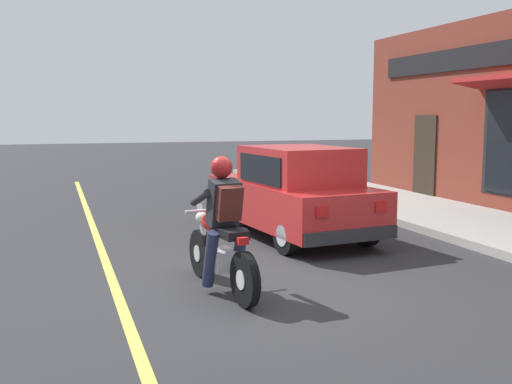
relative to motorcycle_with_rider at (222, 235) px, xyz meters
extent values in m
plane|color=#2B2B2D|center=(0.59, -0.01, -0.68)|extent=(80.00, 80.00, 0.00)
cube|color=#9E9B93|center=(5.59, 2.99, -0.61)|extent=(2.60, 22.00, 0.14)
cube|color=#D1C64C|center=(-1.21, 2.99, -0.67)|extent=(0.12, 19.80, 0.01)
cube|color=#2D2319|center=(6.87, 5.96, 0.37)|extent=(0.04, 0.90, 2.10)
cylinder|color=black|center=(-0.09, 0.72, -0.37)|extent=(0.17, 0.63, 0.62)
cylinder|color=silver|center=(-0.09, 0.72, -0.37)|extent=(0.14, 0.23, 0.22)
cylinder|color=black|center=(0.08, -0.67, -0.37)|extent=(0.17, 0.63, 0.62)
cylinder|color=silver|center=(0.08, -0.67, -0.37)|extent=(0.14, 0.23, 0.22)
cube|color=silver|center=(0.00, -0.03, -0.29)|extent=(0.32, 0.43, 0.24)
ellipsoid|color=#B21919|center=(-0.03, 0.22, 0.12)|extent=(0.36, 0.55, 0.24)
cube|color=black|center=(0.03, -0.26, 0.08)|extent=(0.32, 0.59, 0.10)
cylinder|color=silver|center=(-0.07, 0.62, -0.05)|extent=(0.11, 0.33, 0.68)
cylinder|color=silver|center=(-0.06, 0.50, 0.23)|extent=(0.56, 0.10, 0.04)
sphere|color=silver|center=(-0.08, 0.67, 0.11)|extent=(0.16, 0.16, 0.16)
cylinder|color=silver|center=(0.21, -0.41, -0.39)|extent=(0.14, 0.56, 0.08)
cube|color=red|center=(0.07, -0.62, 0.05)|extent=(0.13, 0.07, 0.08)
cylinder|color=#282D4C|center=(-0.17, -0.12, -0.25)|extent=(0.18, 0.36, 0.71)
cylinder|color=#282D4C|center=(0.19, -0.08, -0.25)|extent=(0.18, 0.36, 0.71)
cube|color=#232328|center=(0.01, -0.08, 0.40)|extent=(0.38, 0.36, 0.57)
cylinder|color=#232328|center=(-0.22, 0.14, 0.44)|extent=(0.15, 0.53, 0.26)
cylinder|color=#232328|center=(0.18, 0.18, 0.44)|extent=(0.15, 0.53, 0.26)
sphere|color=#A51919|center=(0.00, -0.02, 0.81)|extent=(0.26, 0.26, 0.26)
cube|color=#4C1E19|center=(0.03, -0.24, 0.42)|extent=(0.31, 0.27, 0.42)
cylinder|color=black|center=(1.17, 3.89, -0.38)|extent=(0.24, 0.62, 0.60)
cylinder|color=silver|center=(1.17, 3.89, -0.38)|extent=(0.23, 0.35, 0.33)
cylinder|color=black|center=(2.60, 4.04, -0.38)|extent=(0.24, 0.62, 0.60)
cylinder|color=silver|center=(2.60, 4.04, -0.38)|extent=(0.23, 0.35, 0.33)
cylinder|color=black|center=(1.43, 1.50, -0.38)|extent=(0.24, 0.62, 0.60)
cylinder|color=silver|center=(1.43, 1.50, -0.38)|extent=(0.23, 0.35, 0.33)
cylinder|color=black|center=(2.86, 1.65, -0.38)|extent=(0.24, 0.62, 0.60)
cylinder|color=silver|center=(2.86, 1.65, -0.38)|extent=(0.23, 0.35, 0.33)
cube|color=red|center=(2.02, 2.77, -0.08)|extent=(2.03, 3.86, 0.70)
cube|color=red|center=(2.04, 2.52, 0.56)|extent=(1.64, 2.04, 0.66)
cube|color=black|center=(1.95, 3.39, 0.51)|extent=(1.35, 0.49, 0.51)
cube|color=black|center=(1.32, 2.44, 0.54)|extent=(0.19, 1.51, 0.46)
cube|color=black|center=(2.76, 2.60, 0.54)|extent=(0.19, 1.51, 0.46)
cube|color=silver|center=(1.31, 4.56, 0.04)|extent=(0.24, 0.07, 0.14)
cube|color=red|center=(1.71, 0.87, 0.06)|extent=(0.20, 0.06, 0.16)
cube|color=silver|center=(2.32, 4.67, 0.04)|extent=(0.24, 0.07, 0.14)
cube|color=red|center=(2.72, 0.98, 0.06)|extent=(0.20, 0.06, 0.16)
cube|color=#28282B|center=(1.82, 4.59, -0.33)|extent=(1.61, 0.29, 0.20)
cube|color=#28282B|center=(2.21, 0.95, -0.33)|extent=(1.61, 0.29, 0.20)
cylinder|color=#2D2D33|center=(4.71, 7.74, -0.09)|extent=(0.52, 0.52, 0.90)
cylinder|color=black|center=(4.71, 7.74, 0.40)|extent=(0.56, 0.56, 0.08)
camera|label=1|loc=(-1.85, -6.75, 1.42)|focal=42.00mm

